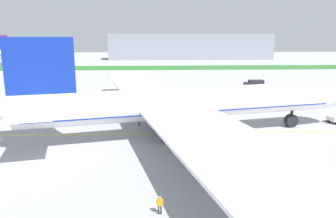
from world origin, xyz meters
TOP-DOWN VIEW (x-y plane):
  - ground_plane at (0.00, 0.00)m, footprint 600.00×600.00m
  - apron_taxi_line at (0.00, -0.87)m, footprint 280.00×0.36m
  - grass_median_strip at (0.00, 116.81)m, footprint 320.00×24.00m
  - airliner_foreground at (-6.21, -2.64)m, footprint 58.01×95.95m
  - ground_crew_wingwalker_port at (-13.12, 3.69)m, footprint 0.61×0.31m
  - ground_crew_marshaller_front at (5.83, -13.90)m, footprint 0.29×0.62m
  - ground_crew_wingwalker_starboard at (-10.20, -25.69)m, footprint 0.61×0.27m
  - service_truck_baggage_loader at (19.35, 41.81)m, footprint 5.66×2.73m
  - parked_airliner_far_centre at (-77.24, 137.16)m, footprint 42.13×67.43m
  - terminal_building at (16.80, 183.28)m, footprint 115.40×20.00m

SIDE VIEW (x-z plane):
  - ground_plane at x=0.00m, z-range 0.00..0.00m
  - apron_taxi_line at x=0.00m, z-range 0.00..0.01m
  - grass_median_strip at x=0.00m, z-range 0.00..0.10m
  - ground_crew_wingwalker_starboard at x=-10.20m, z-range 0.19..1.92m
  - ground_crew_wingwalker_port at x=-13.12m, z-range 0.19..1.94m
  - ground_crew_marshaller_front at x=5.83m, z-range 0.19..1.96m
  - service_truck_baggage_loader at x=19.35m, z-range 0.12..3.23m
  - parked_airliner_far_centre at x=-77.24m, z-range -2.12..11.09m
  - airliner_foreground at x=-6.21m, z-range -2.49..13.01m
  - terminal_building at x=16.80m, z-range 0.00..18.00m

